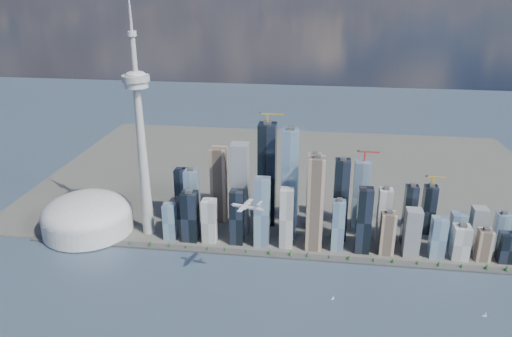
# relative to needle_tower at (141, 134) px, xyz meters

# --- Properties ---
(ground) EXTENTS (4000.00, 4000.00, 0.00)m
(ground) POSITION_rel_needle_tower_xyz_m (300.00, -310.00, -235.84)
(ground) COLOR #2D3C4E
(ground) RESTS_ON ground
(seawall) EXTENTS (1100.00, 22.00, 4.00)m
(seawall) POSITION_rel_needle_tower_xyz_m (300.00, -60.00, -233.84)
(seawall) COLOR #383838
(seawall) RESTS_ON ground
(land) EXTENTS (1400.00, 900.00, 3.00)m
(land) POSITION_rel_needle_tower_xyz_m (300.00, 390.00, -234.34)
(land) COLOR #4C4C47
(land) RESTS_ON ground
(shoreline_trees) EXTENTS (960.53, 7.20, 8.80)m
(shoreline_trees) POSITION_rel_needle_tower_xyz_m (300.00, -60.00, -227.06)
(shoreline_trees) COLOR #3F2D1E
(shoreline_trees) RESTS_ON seawall
(skyscraper_cluster) EXTENTS (736.00, 142.00, 268.13)m
(skyscraper_cluster) POSITION_rel_needle_tower_xyz_m (359.62, 26.82, -152.42)
(skyscraper_cluster) COLOR black
(skyscraper_cluster) RESTS_ON land
(needle_tower) EXTENTS (56.00, 56.00, 550.50)m
(needle_tower) POSITION_rel_needle_tower_xyz_m (0.00, 0.00, 0.00)
(needle_tower) COLOR #A0A09B
(needle_tower) RESTS_ON land
(dome_stadium) EXTENTS (200.00, 200.00, 86.00)m
(dome_stadium) POSITION_rel_needle_tower_xyz_m (-140.00, -10.00, -196.40)
(dome_stadium) COLOR #BEBEBE
(dome_stadium) RESTS_ON land
(airplane) EXTENTS (62.44, 55.64, 15.38)m
(airplane) POSITION_rel_needle_tower_xyz_m (255.82, -187.43, -63.70)
(airplane) COLOR silver
(airplane) RESTS_ON ground
(sailboat_west) EXTENTS (6.20, 3.49, 8.74)m
(sailboat_west) POSITION_rel_needle_tower_xyz_m (413.72, -195.46, -233.04)
(sailboat_west) COLOR white
(sailboat_west) RESTS_ON ground
(sailboat_east) EXTENTS (7.90, 3.40, 10.92)m
(sailboat_east) POSITION_rel_needle_tower_xyz_m (673.72, -209.55, -232.34)
(sailboat_east) COLOR white
(sailboat_east) RESTS_ON ground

